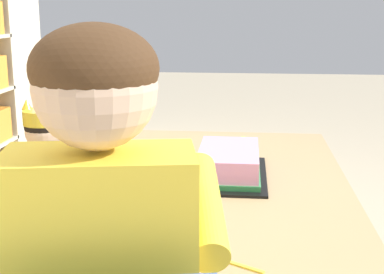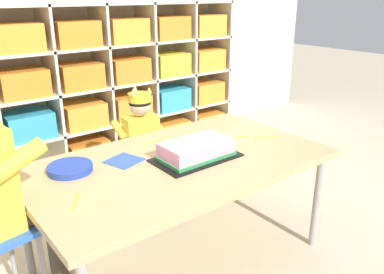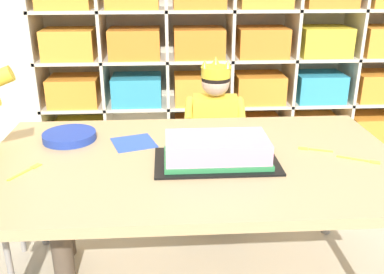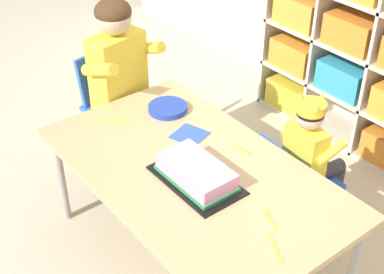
{
  "view_description": "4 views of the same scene",
  "coord_description": "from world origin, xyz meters",
  "px_view_note": "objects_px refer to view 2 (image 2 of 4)",
  "views": [
    {
      "loc": [
        -1.63,
        -0.1,
        1.11
      ],
      "look_at": [
        0.11,
        0.08,
        0.69
      ],
      "focal_mm": 51.64,
      "sensor_mm": 36.0,
      "label": 1
    },
    {
      "loc": [
        -1.04,
        -1.42,
        1.34
      ],
      "look_at": [
        0.1,
        0.02,
        0.66
      ],
      "focal_mm": 36.94,
      "sensor_mm": 36.0,
      "label": 2
    },
    {
      "loc": [
        -0.09,
        -1.36,
        1.19
      ],
      "look_at": [
        -0.01,
        0.02,
        0.65
      ],
      "focal_mm": 40.12,
      "sensor_mm": 36.0,
      "label": 3
    },
    {
      "loc": [
        1.52,
        -1.19,
        2.09
      ],
      "look_at": [
        -0.01,
        0.0,
        0.74
      ],
      "focal_mm": 51.37,
      "sensor_mm": 36.0,
      "label": 4
    }
  ],
  "objects_px": {
    "classroom_chair_blue": "(147,162)",
    "fork_near_cake_tray": "(237,137)",
    "activity_table": "(179,167)",
    "birthday_cake_on_tray": "(196,151)",
    "fork_beside_plate_stack": "(153,142)",
    "child_with_crown": "(138,134)",
    "paper_plate_stack": "(70,168)",
    "fork_at_table_front_edge": "(76,200)",
    "fork_by_napkin": "(268,137)"
  },
  "relations": [
    {
      "from": "classroom_chair_blue",
      "to": "fork_near_cake_tray",
      "type": "xyz_separation_m",
      "value": [
        0.3,
        -0.49,
        0.23
      ]
    },
    {
      "from": "activity_table",
      "to": "birthday_cake_on_tray",
      "type": "relative_size",
      "value": 3.45
    },
    {
      "from": "activity_table",
      "to": "fork_beside_plate_stack",
      "type": "bearing_deg",
      "value": 84.43
    },
    {
      "from": "child_with_crown",
      "to": "birthday_cake_on_tray",
      "type": "bearing_deg",
      "value": 89.15
    },
    {
      "from": "fork_near_cake_tray",
      "to": "paper_plate_stack",
      "type": "bearing_deg",
      "value": -169.87
    },
    {
      "from": "activity_table",
      "to": "fork_at_table_front_edge",
      "type": "relative_size",
      "value": 11.54
    },
    {
      "from": "fork_beside_plate_stack",
      "to": "paper_plate_stack",
      "type": "bearing_deg",
      "value": 11.73
    },
    {
      "from": "paper_plate_stack",
      "to": "fork_by_napkin",
      "type": "xyz_separation_m",
      "value": [
        1.04,
        -0.26,
        -0.01
      ]
    },
    {
      "from": "child_with_crown",
      "to": "fork_beside_plate_stack",
      "type": "relative_size",
      "value": 6.56
    },
    {
      "from": "fork_near_cake_tray",
      "to": "birthday_cake_on_tray",
      "type": "bearing_deg",
      "value": -147.13
    },
    {
      "from": "fork_beside_plate_stack",
      "to": "fork_at_table_front_edge",
      "type": "xyz_separation_m",
      "value": [
        -0.58,
        -0.34,
        0.0
      ]
    },
    {
      "from": "classroom_chair_blue",
      "to": "fork_at_table_front_edge",
      "type": "distance_m",
      "value": 0.95
    },
    {
      "from": "classroom_chair_blue",
      "to": "paper_plate_stack",
      "type": "relative_size",
      "value": 2.79
    },
    {
      "from": "fork_beside_plate_stack",
      "to": "fork_by_napkin",
      "type": "height_order",
      "value": "same"
    },
    {
      "from": "fork_beside_plate_stack",
      "to": "fork_at_table_front_edge",
      "type": "distance_m",
      "value": 0.67
    },
    {
      "from": "activity_table",
      "to": "fork_beside_plate_stack",
      "type": "height_order",
      "value": "fork_beside_plate_stack"
    },
    {
      "from": "fork_by_napkin",
      "to": "classroom_chair_blue",
      "type": "bearing_deg",
      "value": -26.2
    },
    {
      "from": "activity_table",
      "to": "fork_by_napkin",
      "type": "bearing_deg",
      "value": -5.96
    },
    {
      "from": "birthday_cake_on_tray",
      "to": "fork_beside_plate_stack",
      "type": "distance_m",
      "value": 0.32
    },
    {
      "from": "classroom_chair_blue",
      "to": "fork_near_cake_tray",
      "type": "bearing_deg",
      "value": 126.72
    },
    {
      "from": "classroom_chair_blue",
      "to": "fork_near_cake_tray",
      "type": "height_order",
      "value": "fork_near_cake_tray"
    },
    {
      "from": "activity_table",
      "to": "fork_near_cake_tray",
      "type": "relative_size",
      "value": 12.06
    },
    {
      "from": "fork_near_cake_tray",
      "to": "fork_by_napkin",
      "type": "relative_size",
      "value": 0.9
    },
    {
      "from": "fork_at_table_front_edge",
      "to": "fork_by_napkin",
      "type": "height_order",
      "value": "same"
    },
    {
      "from": "paper_plate_stack",
      "to": "fork_beside_plate_stack",
      "type": "bearing_deg",
      "value": 8.55
    },
    {
      "from": "paper_plate_stack",
      "to": "child_with_crown",
      "type": "bearing_deg",
      "value": 35.31
    },
    {
      "from": "activity_table",
      "to": "classroom_chair_blue",
      "type": "height_order",
      "value": "activity_table"
    },
    {
      "from": "paper_plate_stack",
      "to": "fork_near_cake_tray",
      "type": "height_order",
      "value": "paper_plate_stack"
    },
    {
      "from": "classroom_chair_blue",
      "to": "fork_by_napkin",
      "type": "distance_m",
      "value": 0.77
    },
    {
      "from": "child_with_crown",
      "to": "fork_by_napkin",
      "type": "bearing_deg",
      "value": 127.05
    },
    {
      "from": "fork_near_cake_tray",
      "to": "fork_by_napkin",
      "type": "distance_m",
      "value": 0.17
    },
    {
      "from": "classroom_chair_blue",
      "to": "birthday_cake_on_tray",
      "type": "relative_size",
      "value": 1.34
    },
    {
      "from": "child_with_crown",
      "to": "fork_near_cake_tray",
      "type": "distance_m",
      "value": 0.66
    },
    {
      "from": "classroom_chair_blue",
      "to": "fork_beside_plate_stack",
      "type": "xyz_separation_m",
      "value": [
        -0.11,
        -0.26,
        0.23
      ]
    },
    {
      "from": "classroom_chair_blue",
      "to": "fork_at_table_front_edge",
      "type": "xyz_separation_m",
      "value": [
        -0.69,
        -0.6,
        0.23
      ]
    },
    {
      "from": "fork_by_napkin",
      "to": "fork_near_cake_tray",
      "type": "bearing_deg",
      "value": -9.24
    },
    {
      "from": "fork_by_napkin",
      "to": "activity_table",
      "type": "bearing_deg",
      "value": 21.37
    },
    {
      "from": "fork_beside_plate_stack",
      "to": "fork_by_napkin",
      "type": "relative_size",
      "value": 0.92
    },
    {
      "from": "classroom_chair_blue",
      "to": "fork_by_napkin",
      "type": "height_order",
      "value": "fork_by_napkin"
    },
    {
      "from": "birthday_cake_on_tray",
      "to": "fork_at_table_front_edge",
      "type": "xyz_separation_m",
      "value": [
        -0.63,
        -0.03,
        -0.04
      ]
    },
    {
      "from": "activity_table",
      "to": "child_with_crown",
      "type": "height_order",
      "value": "child_with_crown"
    },
    {
      "from": "fork_beside_plate_stack",
      "to": "activity_table",
      "type": "bearing_deg",
      "value": 87.6
    },
    {
      "from": "paper_plate_stack",
      "to": "fork_by_napkin",
      "type": "relative_size",
      "value": 1.51
    },
    {
      "from": "paper_plate_stack",
      "to": "fork_near_cake_tray",
      "type": "xyz_separation_m",
      "value": [
        0.9,
        -0.16,
        -0.01
      ]
    },
    {
      "from": "child_with_crown",
      "to": "fork_by_napkin",
      "type": "xyz_separation_m",
      "value": [
        0.43,
        -0.69,
        0.08
      ]
    },
    {
      "from": "paper_plate_stack",
      "to": "fork_at_table_front_edge",
      "type": "xyz_separation_m",
      "value": [
        -0.08,
        -0.27,
        -0.01
      ]
    },
    {
      "from": "paper_plate_stack",
      "to": "fork_by_napkin",
      "type": "distance_m",
      "value": 1.07
    },
    {
      "from": "classroom_chair_blue",
      "to": "child_with_crown",
      "type": "xyz_separation_m",
      "value": [
        0.01,
        0.1,
        0.15
      ]
    },
    {
      "from": "classroom_chair_blue",
      "to": "birthday_cake_on_tray",
      "type": "height_order",
      "value": "birthday_cake_on_tray"
    },
    {
      "from": "fork_by_napkin",
      "to": "child_with_crown",
      "type": "bearing_deg",
      "value": -30.84
    }
  ]
}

